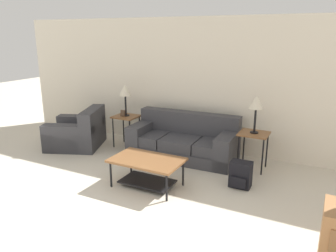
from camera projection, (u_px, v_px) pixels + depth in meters
wall_back at (204, 85)px, 6.42m from camera, size 8.94×0.06×2.60m
couch at (184, 142)px, 6.23m from camera, size 2.04×0.96×0.82m
armchair at (78, 133)px, 6.82m from camera, size 1.33×1.33×0.80m
coffee_table at (147, 166)px, 5.00m from camera, size 1.08×0.67×0.45m
side_table_left at (126, 120)px, 6.73m from camera, size 0.49×0.45×0.66m
side_table_right at (254, 137)px, 5.59m from camera, size 0.49×0.45×0.66m
table_lamp_left at (125, 91)px, 6.57m from camera, size 0.24×0.24×0.64m
table_lamp_right at (256, 104)px, 5.43m from camera, size 0.24×0.24×0.64m
backpack at (241, 175)px, 5.02m from camera, size 0.32×0.30×0.41m
picture_frame at (123, 113)px, 6.65m from camera, size 0.10×0.04×0.13m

